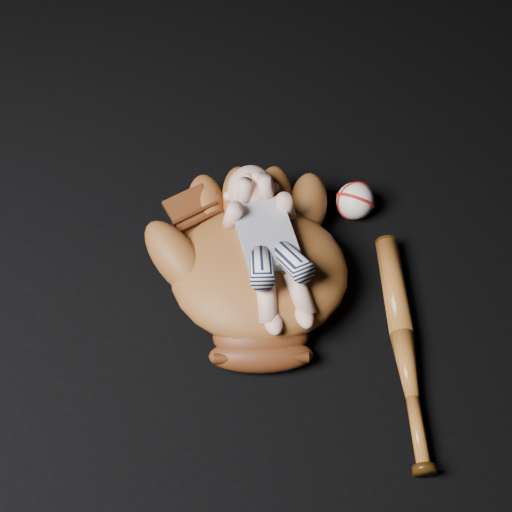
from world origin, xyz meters
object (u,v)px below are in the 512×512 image
baseball_glove (259,266)px  baseball (355,201)px  newborn_baby (270,245)px  baseball_bat (404,347)px

baseball_glove → baseball: bearing=42.7°
newborn_baby → baseball_bat: bearing=-45.8°
baseball_bat → baseball_glove: bearing=144.8°
baseball_bat → baseball: 0.34m
baseball_bat → baseball: (-0.02, 0.34, 0.02)m
baseball → baseball_bat: bearing=-86.0°
newborn_baby → baseball: bearing=31.5°
newborn_baby → baseball: (0.20, 0.16, -0.09)m
baseball_glove → baseball: size_ratio=6.10×
baseball_bat → baseball: bearing=94.0°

